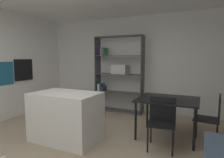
% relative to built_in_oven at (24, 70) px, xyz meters
% --- Properties ---
extents(ground_plane, '(8.57, 8.57, 0.00)m').
position_rel_built_in_oven_xyz_m(ground_plane, '(2.43, -1.13, -1.23)').
color(ground_plane, tan).
extents(back_partition, '(6.24, 0.06, 2.74)m').
position_rel_built_in_oven_xyz_m(back_partition, '(2.43, 1.69, 0.14)').
color(back_partition, silver).
rests_on(back_partition, ground_plane).
extents(built_in_oven, '(0.06, 0.56, 0.57)m').
position_rel_built_in_oven_xyz_m(built_in_oven, '(0.00, 0.00, 0.00)').
color(built_in_oven, black).
rests_on(built_in_oven, ground_plane).
extents(kitchen_island, '(1.24, 0.79, 0.90)m').
position_rel_built_in_oven_xyz_m(kitchen_island, '(2.12, -0.89, -0.78)').
color(kitchen_island, white).
rests_on(kitchen_island, ground_plane).
extents(open_bookshelf, '(1.42, 0.35, 2.16)m').
position_rel_built_in_oven_xyz_m(open_bookshelf, '(2.17, 1.39, -0.11)').
color(open_bookshelf, '#4C4C51').
rests_on(open_bookshelf, ground_plane).
extents(dining_table, '(1.14, 0.96, 0.76)m').
position_rel_built_in_oven_xyz_m(dining_table, '(3.82, 0.08, -0.54)').
color(dining_table, black).
rests_on(dining_table, ground_plane).
extents(dining_chair_near, '(0.50, 0.49, 0.86)m').
position_rel_built_in_oven_xyz_m(dining_chair_near, '(3.80, -0.42, -0.71)').
color(dining_chair_near, black).
rests_on(dining_chair_near, ground_plane).
extents(dining_chair_window_side, '(0.46, 0.45, 0.90)m').
position_rel_built_in_oven_xyz_m(dining_chair_window_side, '(4.60, 0.07, -0.70)').
color(dining_chair_window_side, black).
rests_on(dining_chair_window_side, ground_plane).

